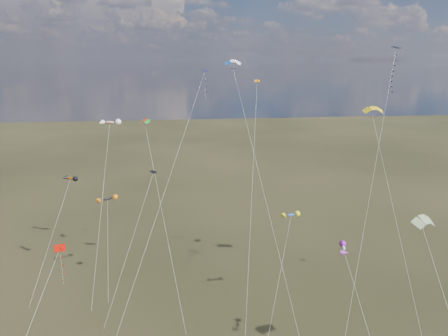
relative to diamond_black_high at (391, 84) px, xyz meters
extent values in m
cube|color=black|center=(0.70, 0.95, 4.89)|extent=(1.40, 1.39, 0.31)
cylinder|color=silver|center=(-5.15, -7.02, -12.98)|extent=(11.73, 15.99, 35.75)
cube|color=#111355|center=(-24.69, 10.92, 1.65)|extent=(0.93, 0.93, 0.24)
cylinder|color=silver|center=(-31.42, 0.19, -14.60)|extent=(13.49, 21.48, 32.51)
cube|color=black|center=(-32.88, 3.13, -12.20)|extent=(1.18, 1.19, 0.28)
cylinder|color=silver|center=(-36.31, -1.51, -21.52)|extent=(6.90, 9.31, 18.66)
cube|color=#332316|center=(-39.75, -6.15, -30.78)|extent=(0.10, 0.10, 0.12)
cube|color=#AD0B02|center=(-41.58, -13.99, -15.12)|extent=(1.31, 1.28, 0.35)
cube|color=#CA6E04|center=(-17.13, 7.58, 0.21)|extent=(0.93, 0.88, 0.33)
cylinder|color=silver|center=(-20.09, -4.63, -15.32)|extent=(5.95, 24.46, 31.06)
cylinder|color=silver|center=(-0.52, -6.05, -17.17)|extent=(0.84, 16.94, 27.36)
cylinder|color=silver|center=(-18.52, -6.83, -13.87)|extent=(5.95, 19.63, 33.96)
cylinder|color=silver|center=(-31.68, 1.83, -18.46)|extent=(5.39, 20.94, 24.78)
cube|color=#332316|center=(-29.00, -8.63, -30.78)|extent=(0.10, 0.10, 0.12)
ellipsoid|color=black|center=(-40.53, 8.65, -17.91)|extent=(2.95, 2.23, 0.92)
cylinder|color=silver|center=(-40.28, 4.19, -24.37)|extent=(0.54, 8.92, 12.95)
cube|color=#332316|center=(-40.02, -0.26, -30.78)|extent=(0.10, 0.10, 0.12)
ellipsoid|color=#C84703|center=(-46.70, 11.79, -15.21)|extent=(2.68, 2.28, 0.95)
cylinder|color=silver|center=(-48.89, 5.87, -23.03)|extent=(4.41, 11.87, 15.65)
cube|color=#332316|center=(-51.08, -0.06, -30.78)|extent=(0.10, 0.10, 0.12)
ellipsoid|color=silver|center=(-11.63, -14.46, -16.71)|extent=(1.37, 2.26, 0.79)
cylinder|color=silver|center=(-10.35, -18.97, -23.78)|extent=(2.60, 9.06, 14.15)
ellipsoid|color=red|center=(-40.63, 16.84, -7.00)|extent=(3.72, 2.21, 1.14)
cylinder|color=silver|center=(-41.36, 7.44, -18.92)|extent=(1.50, 18.81, 23.86)
cube|color=#332316|center=(-42.10, -1.95, -30.78)|extent=(0.10, 0.10, 0.12)
ellipsoid|color=blue|center=(-14.03, -2.49, -17.47)|extent=(2.24, 1.22, 0.89)
cylinder|color=silver|center=(-16.50, -6.71, -24.16)|extent=(4.96, 8.47, 13.39)
camera|label=1|loc=(-29.60, -52.50, 3.22)|focal=32.00mm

